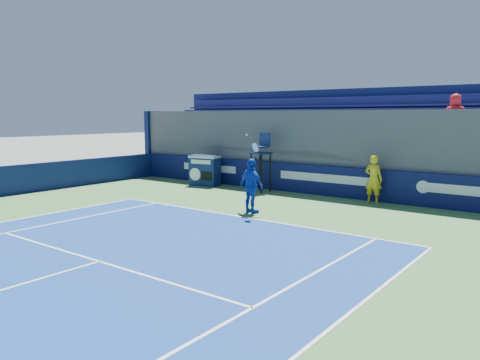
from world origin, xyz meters
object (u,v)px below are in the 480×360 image
Objects in this scene: umpire_chair at (261,155)px; tennis_player at (252,186)px; ball_person at (374,179)px; match_clock at (205,170)px.

tennis_player is (2.23, -3.79, -0.62)m from umpire_chair.
umpire_chair is 4.44m from tennis_player.
umpire_chair is (-4.73, -0.30, 0.64)m from ball_person.
ball_person is 0.68× the size of tennis_player.
match_clock is 6.40m from tennis_player.
umpire_chair reaches higher than match_clock.
umpire_chair is at bearing 120.47° from tennis_player.
ball_person is 7.75m from match_clock.
ball_person is at bearing 3.65° from umpire_chair.
ball_person is 1.23× the size of match_clock.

